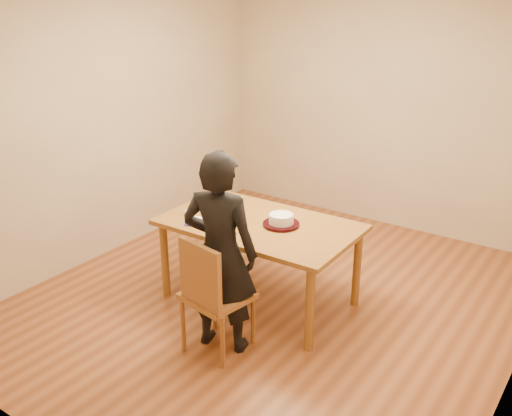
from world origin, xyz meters
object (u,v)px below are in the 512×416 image
Objects in this scene: dining_chair at (218,296)px; cake_plate at (281,224)px; dining_table at (259,225)px; cake at (281,219)px; person at (220,253)px.

dining_chair is 1.44× the size of cake_plate.
cake is at bearing 14.24° from dining_table.
dining_table is at bearing -164.94° from cake_plate.
dining_table is 0.20m from cake_plate.
cake reaches higher than cake_plate.
cake is (-0.00, 0.00, 0.05)m from cake_plate.
person reaches higher than cake_plate.
cake_plate is (0.19, 0.05, 0.03)m from dining_table.
dining_table is 3.70× the size of dining_chair.
cake_plate is (0.04, 0.83, 0.31)m from dining_chair.
cake_plate is at bearing 96.98° from dining_chair.
cake_plate reaches higher than dining_chair.
person is (-0.04, -0.78, 0.03)m from cake_plate.
dining_table is 0.84m from dining_chair.
dining_chair is (0.15, -0.78, -0.28)m from dining_table.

